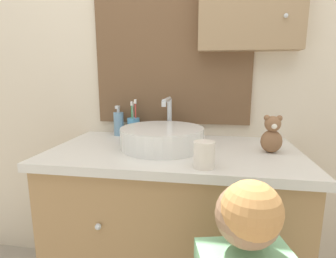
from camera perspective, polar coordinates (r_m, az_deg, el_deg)
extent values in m
cube|color=beige|center=(1.47, 3.25, 15.03)|extent=(3.20, 0.06, 2.50)
cube|color=brown|center=(1.45, 0.91, 18.52)|extent=(0.83, 0.02, 0.87)
cube|color=#B2C1CC|center=(1.44, 0.87, 18.55)|extent=(0.77, 0.01, 0.81)
sphere|color=silver|center=(1.39, 24.30, 21.58)|extent=(0.02, 0.02, 0.02)
cube|color=#A37A4C|center=(1.37, 1.25, -22.17)|extent=(1.06, 0.56, 0.80)
cube|color=beige|center=(1.19, 1.33, -5.13)|extent=(1.10, 0.60, 0.03)
sphere|color=silver|center=(1.08, -14.99, -19.85)|extent=(0.02, 0.02, 0.02)
sphere|color=silver|center=(1.01, 13.97, -22.32)|extent=(0.02, 0.02, 0.02)
cylinder|color=white|center=(1.19, -1.28, -1.89)|extent=(0.38, 0.38, 0.09)
cylinder|color=silver|center=(1.18, -1.29, 0.12)|extent=(0.31, 0.31, 0.01)
cylinder|color=silver|center=(1.39, 0.32, 2.39)|extent=(0.02, 0.02, 0.21)
cylinder|color=silver|center=(1.29, -0.26, 6.36)|extent=(0.02, 0.17, 0.02)
cylinder|color=silver|center=(1.21, -0.93, 5.45)|extent=(0.02, 0.02, 0.02)
sphere|color=white|center=(1.39, 4.56, -0.63)|extent=(0.04, 0.04, 0.04)
cylinder|color=#4C93C6|center=(1.44, -7.51, 0.43)|extent=(0.07, 0.07, 0.10)
cylinder|color=#D6423D|center=(1.43, -7.05, 2.62)|extent=(0.01, 0.01, 0.19)
cube|color=white|center=(1.42, -7.14, 5.96)|extent=(0.01, 0.02, 0.02)
cylinder|color=white|center=(1.45, -7.64, 2.38)|extent=(0.01, 0.01, 0.17)
cube|color=white|center=(1.44, -7.71, 5.32)|extent=(0.01, 0.02, 0.02)
cylinder|color=#47B26B|center=(1.43, -7.82, 2.39)|extent=(0.01, 0.01, 0.18)
cube|color=white|center=(1.42, -7.90, 5.51)|extent=(0.01, 0.02, 0.02)
cylinder|color=#6B93B2|center=(1.47, -10.67, 1.12)|extent=(0.05, 0.05, 0.13)
cylinder|color=silver|center=(1.46, -10.78, 4.01)|extent=(0.02, 0.02, 0.02)
cube|color=silver|center=(1.45, -10.94, 4.71)|extent=(0.02, 0.03, 0.02)
sphere|color=#997051|center=(0.69, 16.94, -17.49)|extent=(0.16, 0.16, 0.16)
sphere|color=tan|center=(0.67, 17.67, -16.59)|extent=(0.15, 0.15, 0.15)
cylinder|color=#7FBC89|center=(0.97, 16.60, -19.89)|extent=(0.12, 0.28, 0.05)
cylinder|color=orange|center=(1.06, 14.00, -14.27)|extent=(0.02, 0.05, 0.12)
ellipsoid|color=brown|center=(1.20, 21.57, -2.51)|extent=(0.09, 0.07, 0.10)
sphere|color=brown|center=(1.18, 21.83, 1.04)|extent=(0.07, 0.07, 0.07)
sphere|color=brown|center=(1.17, 20.73, 2.28)|extent=(0.03, 0.03, 0.03)
sphere|color=brown|center=(1.19, 23.10, 2.18)|extent=(0.03, 0.03, 0.03)
sphere|color=silver|center=(1.16, 22.11, 0.55)|extent=(0.02, 0.02, 0.02)
cylinder|color=silver|center=(0.94, 7.85, -5.55)|extent=(0.08, 0.08, 0.10)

